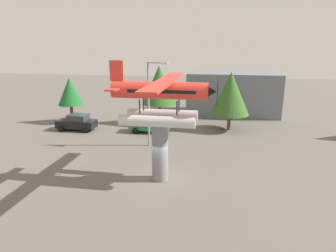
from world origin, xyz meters
TOP-DOWN VIEW (x-y plane):
  - ground_plane at (0.00, 0.00)m, footprint 140.00×140.00m
  - display_pedestal at (0.00, 0.00)m, footprint 1.10×1.10m
  - floatplane_monument at (0.13, 0.00)m, footprint 6.93×10.41m
  - car_near_black at (-11.42, 10.44)m, footprint 4.20×2.02m
  - car_mid_green at (-3.39, 11.13)m, footprint 4.20×2.02m
  - streetlight_primary at (-2.27, 6.86)m, footprint 1.84×0.28m
  - storefront_building at (5.32, 22.00)m, footprint 11.85×6.11m
  - tree_west at (-13.61, 13.52)m, footprint 2.87×2.87m
  - tree_east at (-3.24, 15.02)m, footprint 3.98×3.98m
  - tree_center_back at (4.80, 13.55)m, footprint 4.09×4.09m

SIDE VIEW (x-z plane):
  - ground_plane at x=0.00m, z-range 0.00..0.00m
  - car_near_black at x=-11.42m, z-range 0.00..1.76m
  - car_mid_green at x=-3.39m, z-range 0.00..1.76m
  - display_pedestal at x=0.00m, z-range 0.00..4.01m
  - storefront_building at x=5.32m, z-range 0.00..5.47m
  - tree_west at x=-13.61m, z-range 1.05..6.40m
  - tree_center_back at x=4.80m, z-range 0.87..7.17m
  - streetlight_primary at x=-2.27m, z-range 0.63..8.24m
  - tree_east at x=-3.24m, z-range 1.16..7.92m
  - floatplane_monument at x=0.13m, z-range 3.68..7.68m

